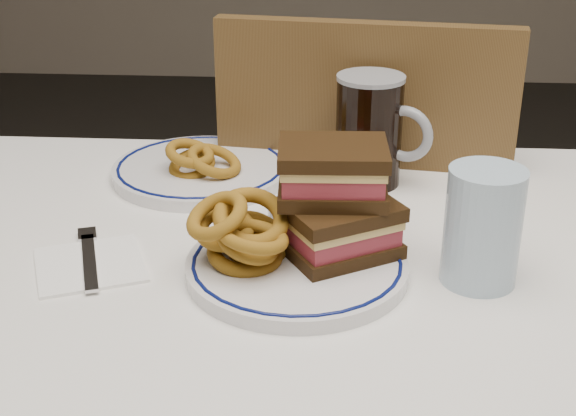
# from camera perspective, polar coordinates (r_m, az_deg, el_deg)

# --- Properties ---
(dining_table) EXTENTS (1.27, 0.87, 0.75)m
(dining_table) POSITION_cam_1_polar(r_m,az_deg,el_deg) (0.97, 2.31, -10.17)
(dining_table) COLOR white
(dining_table) RESTS_ON floor
(chair_far) EXTENTS (0.50, 0.50, 0.96)m
(chair_far) POSITION_cam_1_polar(r_m,az_deg,el_deg) (1.44, 5.45, -3.38)
(chair_far) COLOR #422B15
(chair_far) RESTS_ON floor
(main_plate) EXTENTS (0.25, 0.25, 0.02)m
(main_plate) POSITION_cam_1_polar(r_m,az_deg,el_deg) (0.91, 0.63, -4.16)
(main_plate) COLOR silver
(main_plate) RESTS_ON dining_table
(reuben_sandwich) EXTENTS (0.15, 0.14, 0.13)m
(reuben_sandwich) POSITION_cam_1_polar(r_m,az_deg,el_deg) (0.90, 3.46, 0.58)
(reuben_sandwich) COLOR black
(reuben_sandwich) RESTS_ON main_plate
(onion_rings_main) EXTENTS (0.12, 0.12, 0.11)m
(onion_rings_main) POSITION_cam_1_polar(r_m,az_deg,el_deg) (0.89, -3.19, -1.86)
(onion_rings_main) COLOR brown
(onion_rings_main) RESTS_ON main_plate
(ketchup_ramekin) EXTENTS (0.05, 0.05, 0.03)m
(ketchup_ramekin) POSITION_cam_1_polar(r_m,az_deg,el_deg) (0.98, 0.10, -0.29)
(ketchup_ramekin) COLOR silver
(ketchup_ramekin) RESTS_ON main_plate
(beer_mug) EXTENTS (0.14, 0.09, 0.16)m
(beer_mug) POSITION_cam_1_polar(r_m,az_deg,el_deg) (1.13, 5.93, 5.56)
(beer_mug) COLOR black
(beer_mug) RESTS_ON dining_table
(water_glass) EXTENTS (0.08, 0.08, 0.13)m
(water_glass) POSITION_cam_1_polar(r_m,az_deg,el_deg) (0.90, 13.67, -1.30)
(water_glass) COLOR #A8C3D9
(water_glass) RESTS_ON dining_table
(far_plate) EXTENTS (0.26, 0.26, 0.02)m
(far_plate) POSITION_cam_1_polar(r_m,az_deg,el_deg) (1.18, -6.21, 2.72)
(far_plate) COLOR silver
(far_plate) RESTS_ON dining_table
(onion_rings_far) EXTENTS (0.11, 0.08, 0.06)m
(onion_rings_far) POSITION_cam_1_polar(r_m,az_deg,el_deg) (1.15, -6.27, 3.42)
(onion_rings_far) COLOR brown
(onion_rings_far) RESTS_ON far_plate
(napkin_fork) EXTENTS (0.16, 0.17, 0.01)m
(napkin_fork) POSITION_cam_1_polar(r_m,az_deg,el_deg) (0.96, -13.92, -3.83)
(napkin_fork) COLOR white
(napkin_fork) RESTS_ON dining_table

